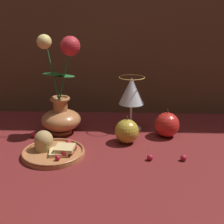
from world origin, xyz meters
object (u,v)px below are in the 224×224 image
at_px(apple_beside_vase, 127,131).
at_px(plate_with_pastries, 52,149).
at_px(wine_glass, 132,93).
at_px(apple_near_glass, 167,125).
at_px(vase, 61,105).

bearing_deg(apple_beside_vase, plate_with_pastries, -156.38).
height_order(wine_glass, apple_near_glass, wine_glass).
distance_m(vase, wine_glass, 0.23).
bearing_deg(vase, apple_near_glass, -2.92).
bearing_deg(vase, plate_with_pastries, -89.89).
bearing_deg(apple_beside_vase, wine_glass, 82.63).
xyz_separation_m(plate_with_pastries, apple_beside_vase, (0.21, 0.09, 0.02)).
height_order(plate_with_pastries, apple_near_glass, apple_near_glass).
bearing_deg(plate_with_pastries, apple_near_glass, 23.34).
bearing_deg(wine_glass, apple_beside_vase, -97.37).
distance_m(plate_with_pastries, apple_beside_vase, 0.23).
bearing_deg(vase, wine_glass, 11.19).
relative_size(plate_with_pastries, apple_beside_vase, 2.03).
relative_size(vase, apple_near_glass, 3.51).
bearing_deg(wine_glass, plate_with_pastries, -137.31).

